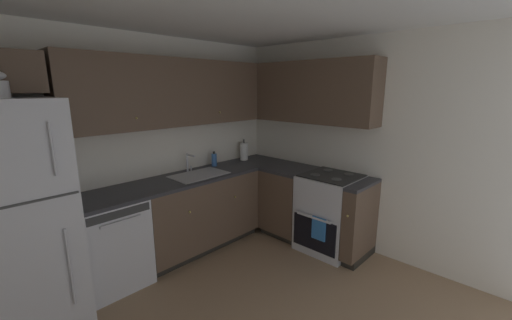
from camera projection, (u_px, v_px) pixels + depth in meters
name	position (u px, v px, depth m)	size (l,w,h in m)	color
wall_back	(145.00, 149.00, 3.50)	(3.66, 0.05, 2.45)	silver
wall_right	(365.00, 147.00, 3.62)	(0.05, 3.50, 2.45)	silver
refrigerator	(10.00, 221.00, 2.38)	(0.81, 0.76, 1.83)	silver
dishwasher	(110.00, 243.00, 3.04)	(0.60, 0.63, 0.87)	silver
lower_cabinets_back	(198.00, 212.00, 3.78)	(1.47, 0.62, 0.87)	brown
countertop_back	(196.00, 176.00, 3.67)	(2.67, 0.60, 0.04)	#2D2D33
lower_cabinets_right	(302.00, 206.00, 3.98)	(0.62, 1.33, 0.87)	brown
countertop_right	(303.00, 172.00, 3.87)	(0.60, 1.33, 0.03)	#2D2D33
oven_range	(330.00, 212.00, 3.72)	(0.68, 0.62, 1.05)	silver
upper_cabinets_back	(173.00, 93.00, 3.44)	(2.35, 0.34, 0.72)	brown
upper_cabinets_right	(303.00, 92.00, 3.86)	(0.32, 1.88, 0.72)	brown
sink	(199.00, 178.00, 3.67)	(0.63, 0.40, 0.10)	#B7B7BC
faucet	(189.00, 161.00, 3.78)	(0.07, 0.16, 0.22)	silver
soap_bottle	(214.00, 160.00, 4.07)	(0.07, 0.07, 0.19)	#3F72BF
paper_towel_roll	(244.00, 151.00, 4.41)	(0.11, 0.11, 0.30)	white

